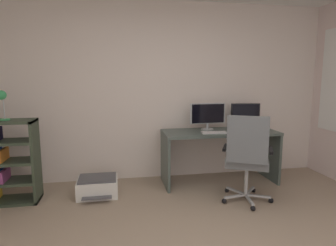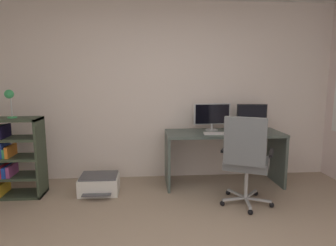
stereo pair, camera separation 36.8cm
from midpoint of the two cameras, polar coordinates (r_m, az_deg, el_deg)
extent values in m
cube|color=silver|center=(4.37, 1.36, 6.12)|extent=(5.09, 0.10, 2.59)
cube|color=#47534D|center=(4.18, 13.28, -1.99)|extent=(1.61, 0.63, 0.04)
cube|color=#47534D|center=(4.10, 2.47, -7.37)|extent=(0.04, 0.61, 0.72)
cube|color=#47534D|center=(4.56, 22.63, -6.39)|extent=(0.04, 0.61, 0.72)
cylinder|color=#B2B5B7|center=(4.28, 10.96, -1.33)|extent=(0.18, 0.18, 0.01)
cylinder|color=#B2B5B7|center=(4.27, 10.98, -0.66)|extent=(0.03, 0.03, 0.09)
cube|color=#B7BABC|center=(4.25, 11.05, 1.74)|extent=(0.53, 0.07, 0.30)
cube|color=black|center=(4.23, 11.14, 1.71)|extent=(0.49, 0.03, 0.27)
cylinder|color=#B2B5B7|center=(4.47, 18.19, -1.18)|extent=(0.18, 0.18, 0.01)
cylinder|color=#B2B5B7|center=(4.46, 18.24, -0.31)|extent=(0.03, 0.03, 0.13)
cube|color=black|center=(4.44, 18.34, 1.91)|extent=(0.43, 0.08, 0.25)
cube|color=black|center=(4.42, 18.42, 1.88)|extent=(0.40, 0.05, 0.23)
cube|color=silver|center=(4.00, 12.06, -2.01)|extent=(0.35, 0.15, 0.02)
cube|color=black|center=(4.12, 15.82, -1.75)|extent=(0.08, 0.11, 0.03)
cube|color=#B7BABC|center=(3.79, 20.01, -13.94)|extent=(0.28, 0.16, 0.02)
sphere|color=black|center=(3.80, 22.31, -14.63)|extent=(0.06, 0.06, 0.06)
cube|color=#B7BABC|center=(3.93, 18.55, -13.05)|extent=(0.23, 0.24, 0.02)
sphere|color=black|center=(4.07, 19.33, -12.89)|extent=(0.06, 0.06, 0.06)
cube|color=#B7BABC|center=(3.89, 15.97, -13.15)|extent=(0.17, 0.28, 0.02)
sphere|color=black|center=(3.99, 14.31, -13.08)|extent=(0.06, 0.06, 0.06)
cube|color=#B7BABC|center=(3.72, 15.65, -14.14)|extent=(0.30, 0.08, 0.02)
sphere|color=black|center=(3.67, 13.51, -15.06)|extent=(0.06, 0.06, 0.06)
cube|color=#B7BABC|center=(3.66, 18.24, -14.67)|extent=(0.08, 0.30, 0.02)
sphere|color=black|center=(3.55, 18.80, -16.21)|extent=(0.06, 0.06, 0.06)
cylinder|color=#B7BABC|center=(3.73, 17.82, -11.05)|extent=(0.04, 0.04, 0.38)
cube|color=slate|center=(3.65, 18.01, -7.48)|extent=(0.65, 0.64, 0.10)
cube|color=slate|center=(3.32, 17.91, -3.49)|extent=(0.43, 0.26, 0.53)
cube|color=black|center=(3.64, 13.95, -4.91)|extent=(0.18, 0.31, 0.03)
cube|color=black|center=(3.61, 22.33, -5.45)|extent=(0.18, 0.31, 0.03)
cube|color=#34402F|center=(4.00, -21.16, -6.23)|extent=(0.03, 0.35, 1.01)
cube|color=#34402F|center=(4.02, -26.35, 0.64)|extent=(0.74, 0.35, 0.03)
cube|color=#34402F|center=(4.26, -25.43, -12.49)|extent=(0.74, 0.35, 0.03)
cube|color=#34402F|center=(4.18, -25.65, -9.36)|extent=(0.67, 0.35, 0.03)
cube|color=#34402F|center=(4.11, -25.88, -6.11)|extent=(0.67, 0.35, 0.03)
cube|color=#34402F|center=(4.06, -26.11, -2.77)|extent=(0.67, 0.35, 0.03)
cube|color=gold|center=(4.28, -27.32, -11.23)|extent=(0.06, 0.30, 0.15)
cube|color=#6D80A6|center=(4.21, -27.66, -8.07)|extent=(0.04, 0.29, 0.15)
cube|color=red|center=(4.19, -27.08, -8.16)|extent=(0.04, 0.30, 0.14)
cube|color=#1A3FA7|center=(4.17, -26.47, -8.26)|extent=(0.05, 0.31, 0.13)
cube|color=#94407B|center=(4.15, -25.91, -8.26)|extent=(0.04, 0.28, 0.14)
cube|color=gold|center=(4.14, -27.64, -4.69)|extent=(0.03, 0.26, 0.17)
cube|color=#2B46B3|center=(4.13, -27.11, -4.61)|extent=(0.05, 0.26, 0.18)
cube|color=#2E8A59|center=(4.11, -26.57, -5.11)|extent=(0.03, 0.27, 0.11)
cube|color=orange|center=(4.10, -26.11, -4.91)|extent=(0.04, 0.28, 0.14)
cube|color=slate|center=(4.08, -27.66, -1.53)|extent=(0.05, 0.31, 0.15)
cube|color=black|center=(4.06, -27.02, -1.47)|extent=(0.03, 0.28, 0.16)
cylinder|color=#36A15A|center=(4.00, -25.84, 0.99)|extent=(0.11, 0.11, 0.02)
cylinder|color=silver|center=(3.99, -25.97, 2.85)|extent=(0.01, 0.01, 0.25)
sphere|color=#36A15A|center=(3.98, -26.32, 5.07)|extent=(0.11, 0.11, 0.11)
cube|color=white|center=(3.99, -10.65, -11.76)|extent=(0.51, 0.39, 0.22)
cube|color=#4C4C51|center=(3.95, -10.70, -10.11)|extent=(0.47, 0.36, 0.02)
cube|color=#4C4C51|center=(3.79, -11.02, -13.64)|extent=(0.35, 0.10, 0.01)
camera|label=1|loc=(0.18, -87.14, 0.45)|focal=31.25mm
camera|label=2|loc=(0.18, 92.86, -0.45)|focal=31.25mm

